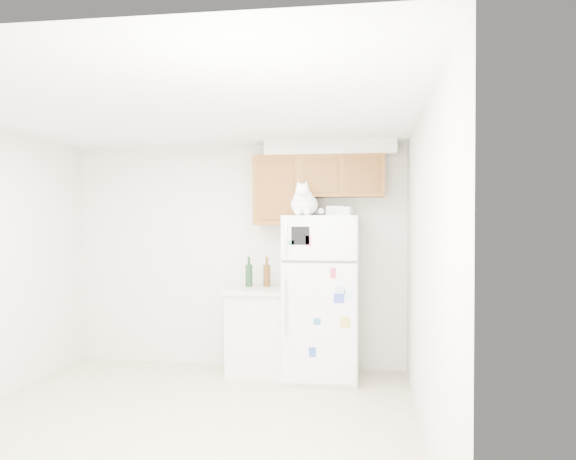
% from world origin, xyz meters
% --- Properties ---
extents(ground_plane, '(3.80, 4.00, 0.01)m').
position_xyz_m(ground_plane, '(0.00, 0.00, -0.01)').
color(ground_plane, beige).
extents(room_shell, '(3.84, 4.04, 2.52)m').
position_xyz_m(room_shell, '(0.12, 0.24, 1.67)').
color(room_shell, silver).
rests_on(room_shell, ground_plane).
extents(refrigerator, '(0.76, 0.78, 1.70)m').
position_xyz_m(refrigerator, '(1.00, 1.61, 0.85)').
color(refrigerator, white).
rests_on(refrigerator, ground_plane).
extents(base_counter, '(0.64, 0.64, 0.92)m').
position_xyz_m(base_counter, '(0.31, 1.68, 0.46)').
color(base_counter, white).
rests_on(base_counter, ground_plane).
extents(cat, '(0.34, 0.50, 0.35)m').
position_xyz_m(cat, '(0.83, 1.48, 1.83)').
color(cat, white).
rests_on(cat, refrigerator).
extents(storage_box_back, '(0.20, 0.16, 0.10)m').
position_xyz_m(storage_box_back, '(1.14, 1.64, 1.75)').
color(storage_box_back, white).
rests_on(storage_box_back, refrigerator).
extents(storage_box_front, '(0.17, 0.14, 0.09)m').
position_xyz_m(storage_box_front, '(1.24, 1.54, 1.74)').
color(storage_box_front, white).
rests_on(storage_box_front, refrigerator).
extents(bottle_green, '(0.08, 0.08, 0.33)m').
position_xyz_m(bottle_green, '(0.18, 1.81, 1.09)').
color(bottle_green, '#19381E').
rests_on(bottle_green, base_counter).
extents(bottle_amber, '(0.08, 0.08, 0.33)m').
position_xyz_m(bottle_amber, '(0.37, 1.85, 1.08)').
color(bottle_amber, '#593814').
rests_on(bottle_amber, base_counter).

